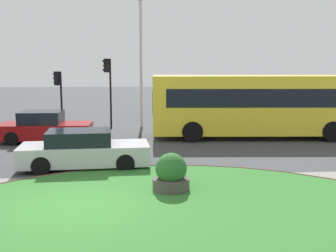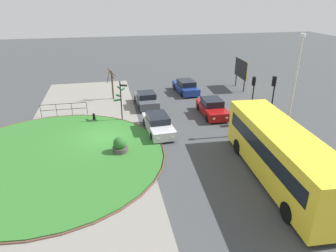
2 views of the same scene
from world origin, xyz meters
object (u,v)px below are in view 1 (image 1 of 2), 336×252
at_px(bus_yellow, 258,105).
at_px(planter_near_signpost, 171,175).
at_px(traffic_light_near, 108,78).
at_px(car_trailing, 45,128).
at_px(traffic_light_far, 58,87).
at_px(car_near_lane, 84,150).
at_px(lamppost_tall, 141,58).

height_order(bus_yellow, planter_near_signpost, bus_yellow).
bearing_deg(planter_near_signpost, traffic_light_near, 101.53).
distance_m(bus_yellow, traffic_light_near, 8.62).
distance_m(car_trailing, traffic_light_far, 4.13).
distance_m(car_trailing, planter_near_signpost, 10.03).
bearing_deg(car_near_lane, car_trailing, 111.72).
bearing_deg(traffic_light_far, lamppost_tall, -158.57).
distance_m(bus_yellow, planter_near_signpost, 10.23).
height_order(car_trailing, planter_near_signpost, car_trailing).
bearing_deg(planter_near_signpost, lamppost_tall, 92.85).
relative_size(car_trailing, traffic_light_far, 1.33).
xyz_separation_m(traffic_light_near, traffic_light_far, (-2.76, -0.28, -0.50)).
xyz_separation_m(traffic_light_near, planter_near_signpost, (2.55, -12.50, -2.41)).
height_order(car_trailing, traffic_light_far, traffic_light_far).
height_order(car_trailing, traffic_light_near, traffic_light_near).
bearing_deg(traffic_light_far, bus_yellow, 174.17).
bearing_deg(bus_yellow, traffic_light_near, -21.97).
height_order(car_near_lane, planter_near_signpost, car_near_lane).
distance_m(lamppost_tall, planter_near_signpost, 13.45).
xyz_separation_m(car_near_lane, lamppost_tall, (2.22, 9.82, 3.40)).
bearing_deg(traffic_light_near, bus_yellow, 162.69).
xyz_separation_m(lamppost_tall, planter_near_signpost, (0.64, -12.96, -3.52)).
bearing_deg(lamppost_tall, bus_yellow, -35.92).
bearing_deg(planter_near_signpost, car_near_lane, 132.37).
distance_m(bus_yellow, lamppost_tall, 7.50).
height_order(car_near_lane, traffic_light_near, traffic_light_near).
distance_m(bus_yellow, traffic_light_far, 11.01).
distance_m(car_near_lane, lamppost_tall, 10.63).
height_order(traffic_light_far, lamppost_tall, lamppost_tall).
bearing_deg(car_near_lane, lamppost_tall, 74.00).
xyz_separation_m(bus_yellow, car_trailing, (-10.48, -0.30, -1.01)).
bearing_deg(planter_near_signpost, car_trailing, 122.27).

